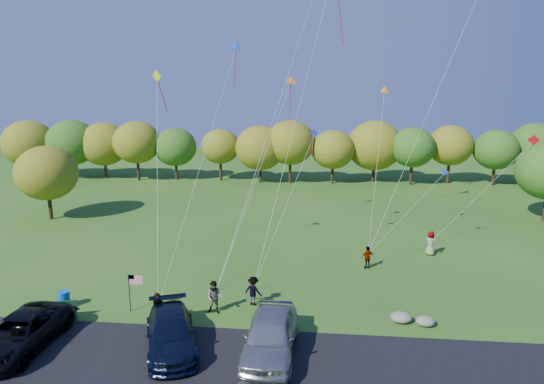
{
  "coord_description": "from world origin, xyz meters",
  "views": [
    {
      "loc": [
        3.08,
        -23.71,
        12.55
      ],
      "look_at": [
        0.12,
        6.0,
        5.81
      ],
      "focal_mm": 32.0,
      "sensor_mm": 36.0,
      "label": 1
    }
  ],
  "objects": [
    {
      "name": "ground",
      "position": [
        0.0,
        0.0,
        0.0
      ],
      "size": [
        140.0,
        140.0,
        0.0
      ],
      "primitive_type": "plane",
      "color": "#295718",
      "rests_on": "ground"
    },
    {
      "name": "minivan_navy",
      "position": [
        -3.83,
        -3.21,
        0.87
      ],
      "size": [
        4.04,
        6.0,
        1.62
      ],
      "primitive_type": "imported",
      "rotation": [
        0.0,
        0.0,
        0.35
      ],
      "color": "black",
      "rests_on": "asphalt_lane"
    },
    {
      "name": "flyer_a",
      "position": [
        -5.26,
        -0.8,
        0.88
      ],
      "size": [
        0.77,
        0.68,
        1.76
      ],
      "primitive_type": "imported",
      "rotation": [
        0.0,
        0.0,
        0.52
      ],
      "color": "#4C4C59",
      "rests_on": "ground"
    },
    {
      "name": "boulder_near",
      "position": [
        7.61,
        0.65,
        0.29
      ],
      "size": [
        1.15,
        0.9,
        0.57
      ],
      "primitive_type": "ellipsoid",
      "color": "#9F968B",
      "rests_on": "ground"
    },
    {
      "name": "flyer_e",
      "position": [
        11.41,
        11.47,
        0.92
      ],
      "size": [
        1.08,
        1.01,
        1.85
      ],
      "primitive_type": "imported",
      "rotation": [
        0.0,
        0.0,
        2.51
      ],
      "color": "#4C4C59",
      "rests_on": "ground"
    },
    {
      "name": "flag_assembly",
      "position": [
        -7.09,
        0.47,
        1.64
      ],
      "size": [
        0.82,
        0.53,
        2.21
      ],
      "color": "black",
      "rests_on": "ground"
    },
    {
      "name": "treeline",
      "position": [
        -0.79,
        36.21,
        4.8
      ],
      "size": [
        76.39,
        27.96,
        8.44
      ],
      "color": "#352413",
      "rests_on": "ground"
    },
    {
      "name": "flyer_b",
      "position": [
        -2.56,
        0.72,
        0.94
      ],
      "size": [
        0.94,
        0.74,
        1.89
      ],
      "primitive_type": "imported",
      "rotation": [
        0.0,
        0.0,
        -0.03
      ],
      "color": "#4C4C59",
      "rests_on": "ground"
    },
    {
      "name": "minivan_silver",
      "position": [
        0.97,
        -3.32,
        1.06
      ],
      "size": [
        2.51,
        5.94,
        2.01
      ],
      "primitive_type": "imported",
      "rotation": [
        0.0,
        0.0,
        -0.02
      ],
      "color": "#94979D",
      "rests_on": "asphalt_lane"
    },
    {
      "name": "trash_barrel",
      "position": [
        -11.25,
        0.53,
        0.49
      ],
      "size": [
        0.66,
        0.66,
        0.98
      ],
      "primitive_type": "cylinder",
      "color": "blue",
      "rests_on": "ground"
    },
    {
      "name": "kites_aloft",
      "position": [
        4.72,
        13.16,
        17.81
      ],
      "size": [
        24.36,
        10.82,
        18.36
      ],
      "color": "orange",
      "rests_on": "ground"
    },
    {
      "name": "park_bench",
      "position": [
        -10.78,
        -0.81,
        0.58
      ],
      "size": [
        1.92,
        0.84,
        1.09
      ],
      "rotation": [
        0.0,
        0.0,
        0.29
      ],
      "color": "#14381F",
      "rests_on": "ground"
    },
    {
      "name": "boulder_far",
      "position": [
        8.83,
        0.4,
        0.26
      ],
      "size": [
        1.0,
        0.83,
        0.52
      ],
      "primitive_type": "ellipsoid",
      "color": "gray",
      "rests_on": "ground"
    },
    {
      "name": "flyer_d",
      "position": [
        6.53,
        8.36,
        0.79
      ],
      "size": [
        1.0,
        0.72,
        1.58
      ],
      "primitive_type": "imported",
      "rotation": [
        0.0,
        0.0,
        3.55
      ],
      "color": "#4C4C59",
      "rests_on": "ground"
    },
    {
      "name": "flyer_c",
      "position": [
        -0.56,
        1.98,
        0.86
      ],
      "size": [
        1.26,
        0.98,
        1.71
      ],
      "primitive_type": "imported",
      "rotation": [
        0.0,
        0.0,
        2.78
      ],
      "color": "#4C4C59",
      "rests_on": "ground"
    },
    {
      "name": "asphalt_lane",
      "position": [
        0.0,
        -4.0,
        0.03
      ],
      "size": [
        44.0,
        6.0,
        0.06
      ],
      "primitive_type": "cube",
      "color": "black",
      "rests_on": "ground"
    },
    {
      "name": "minivan_dark",
      "position": [
        -11.01,
        -3.94,
        0.88
      ],
      "size": [
        2.86,
        5.94,
        1.63
      ],
      "primitive_type": "imported",
      "rotation": [
        0.0,
        0.0,
        -0.03
      ],
      "color": "black",
      "rests_on": "asphalt_lane"
    }
  ]
}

